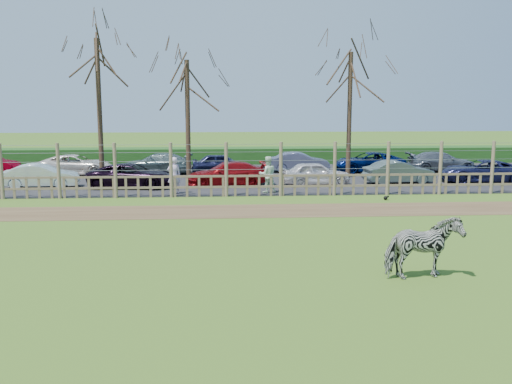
{
  "coord_description": "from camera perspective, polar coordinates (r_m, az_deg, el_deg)",
  "views": [
    {
      "loc": [
        -0.32,
        -17.82,
        4.43
      ],
      "look_at": [
        1.0,
        2.5,
        1.1
      ],
      "focal_mm": 40.0,
      "sensor_mm": 36.0,
      "label": 1
    }
  ],
  "objects": [
    {
      "name": "crow",
      "position": [
        25.92,
        12.85,
        -0.57
      ],
      "size": [
        0.24,
        0.18,
        0.2
      ],
      "color": "black",
      "rests_on": "ground"
    },
    {
      "name": "tree_left",
      "position": [
        30.96,
        -15.53,
        11.15
      ],
      "size": [
        4.8,
        4.8,
        7.88
      ],
      "color": "#3D2B1E",
      "rests_on": "ground"
    },
    {
      "name": "visitor_a",
      "position": [
        26.87,
        -8.2,
        1.65
      ],
      "size": [
        0.72,
        0.56,
        1.72
      ],
      "primitive_type": "imported",
      "rotation": [
        0.0,
        0.0,
        3.41
      ],
      "color": "silver",
      "rests_on": "asphalt"
    },
    {
      "name": "car_13",
      "position": [
        36.64,
        18.03,
        2.89
      ],
      "size": [
        4.23,
        1.92,
        1.2
      ],
      "primitive_type": "imported",
      "rotation": [
        0.0,
        0.0,
        1.51
      ],
      "color": "slate",
      "rests_on": "asphalt"
    },
    {
      "name": "hedge",
      "position": [
        39.51,
        -3.24,
        3.63
      ],
      "size": [
        46.0,
        2.0,
        1.1
      ],
      "primitive_type": "cube",
      "color": "#1E4716",
      "rests_on": "ground"
    },
    {
      "name": "car_6",
      "position": [
        32.58,
        21.62,
        1.95
      ],
      "size": [
        4.54,
        2.53,
        1.2
      ],
      "primitive_type": "imported",
      "rotation": [
        0.0,
        0.0,
        4.58
      ],
      "color": "#17193F",
      "rests_on": "asphalt"
    },
    {
      "name": "car_9",
      "position": [
        34.39,
        -9.91,
        2.82
      ],
      "size": [
        4.3,
        2.13,
        1.2
      ],
      "primitive_type": "imported",
      "rotation": [
        0.0,
        0.0,
        4.6
      ],
      "color": "#526563",
      "rests_on": "asphalt"
    },
    {
      "name": "car_3",
      "position": [
        29.25,
        -2.89,
        1.83
      ],
      "size": [
        4.27,
        2.04,
        1.2
      ],
      "primitive_type": "imported",
      "rotation": [
        0.0,
        0.0,
        4.8
      ],
      "color": "maroon",
      "rests_on": "asphalt"
    },
    {
      "name": "car_5",
      "position": [
        30.76,
        14.09,
        1.93
      ],
      "size": [
        3.76,
        1.68,
        1.2
      ],
      "primitive_type": "imported",
      "rotation": [
        0.0,
        0.0,
        1.69
      ],
      "color": "#4F5F5C",
      "rests_on": "asphalt"
    },
    {
      "name": "car_8",
      "position": [
        34.78,
        -17.6,
        2.59
      ],
      "size": [
        4.36,
        2.09,
        1.2
      ],
      "primitive_type": "imported",
      "rotation": [
        0.0,
        0.0,
        1.59
      ],
      "color": "silver",
      "rests_on": "asphalt"
    },
    {
      "name": "car_1",
      "position": [
        30.37,
        -20.72,
        1.51
      ],
      "size": [
        3.74,
        1.58,
        1.2
      ],
      "primitive_type": "imported",
      "rotation": [
        0.0,
        0.0,
        1.66
      ],
      "color": "silver",
      "rests_on": "asphalt"
    },
    {
      "name": "tree_right",
      "position": [
        32.66,
        9.4,
        10.59
      ],
      "size": [
        4.8,
        4.8,
        7.35
      ],
      "color": "#3D2B1E",
      "rests_on": "ground"
    },
    {
      "name": "zebra",
      "position": [
        14.74,
        16.37,
        -5.38
      ],
      "size": [
        2.0,
        1.18,
        1.58
      ],
      "primitive_type": "imported",
      "rotation": [
        0.0,
        0.0,
        1.75
      ],
      "color": "gray",
      "rests_on": "ground"
    },
    {
      "name": "ground",
      "position": [
        18.36,
        -2.62,
        -4.68
      ],
      "size": [
        120.0,
        120.0,
        0.0
      ],
      "primitive_type": "plane",
      "color": "olive",
      "rests_on": "ground"
    },
    {
      "name": "car_12",
      "position": [
        35.23,
        11.19,
        2.93
      ],
      "size": [
        4.34,
        2.04,
        1.2
      ],
      "primitive_type": "imported",
      "rotation": [
        0.0,
        0.0,
        4.72
      ],
      "color": "#031146",
      "rests_on": "asphalt"
    },
    {
      "name": "tree_mid",
      "position": [
        31.36,
        -6.89,
        10.02
      ],
      "size": [
        4.8,
        4.8,
        6.83
      ],
      "color": "#3D2B1E",
      "rests_on": "ground"
    },
    {
      "name": "visitor_b",
      "position": [
        26.96,
        1.17,
        1.77
      ],
      "size": [
        0.93,
        0.77,
        1.72
      ],
      "primitive_type": "imported",
      "rotation": [
        0.0,
        0.0,
        3.29
      ],
      "color": "silver",
      "rests_on": "asphalt"
    },
    {
      "name": "car_4",
      "position": [
        29.5,
        6.0,
        1.85
      ],
      "size": [
        3.61,
        1.64,
        1.2
      ],
      "primitive_type": "imported",
      "rotation": [
        0.0,
        0.0,
        1.64
      ],
      "color": "silver",
      "rests_on": "asphalt"
    },
    {
      "name": "car_10",
      "position": [
        33.85,
        -3.46,
        2.84
      ],
      "size": [
        3.53,
        1.43,
        1.2
      ],
      "primitive_type": "imported",
      "rotation": [
        0.0,
        0.0,
        1.57
      ],
      "color": "#181B3A",
      "rests_on": "asphalt"
    },
    {
      "name": "asphalt",
      "position": [
        32.62,
        -3.12,
        1.5
      ],
      "size": [
        44.0,
        13.0,
        0.04
      ],
      "primitive_type": "cube",
      "color": "#232326",
      "rests_on": "ground"
    },
    {
      "name": "dirt_strip",
      "position": [
        22.75,
        -2.84,
        -1.94
      ],
      "size": [
        34.0,
        2.8,
        0.01
      ],
      "primitive_type": "cube",
      "color": "brown",
      "rests_on": "ground"
    },
    {
      "name": "car_2",
      "position": [
        29.21,
        -12.33,
        1.62
      ],
      "size": [
        4.51,
        2.44,
        1.2
      ],
      "primitive_type": "imported",
      "rotation": [
        0.0,
        0.0,
        1.46
      ],
      "color": "black",
      "rests_on": "asphalt"
    },
    {
      "name": "fence",
      "position": [
        26.07,
        -2.98,
        1.28
      ],
      "size": [
        30.16,
        0.16,
        2.5
      ],
      "color": "brown",
      "rests_on": "ground"
    },
    {
      "name": "car_11",
      "position": [
        34.74,
        4.34,
        3.0
      ],
      "size": [
        3.69,
        1.41,
        1.2
      ],
      "primitive_type": "imported",
      "rotation": [
        0.0,
        0.0,
        1.53
      ],
      "color": "#515571",
      "rests_on": "asphalt"
    }
  ]
}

